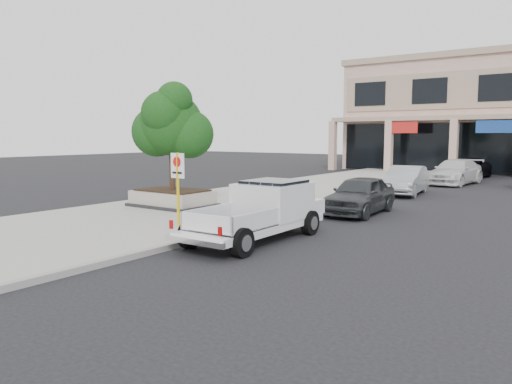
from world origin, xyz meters
TOP-DOWN VIEW (x-y plane):
  - ground at (0.00, 0.00)m, footprint 120.00×120.00m
  - sidewalk at (-5.50, 6.00)m, footprint 8.00×52.00m
  - curb at (-1.55, 6.00)m, footprint 0.20×52.00m
  - planter at (-6.52, 2.41)m, footprint 3.20×2.20m
  - planter_tree at (-6.39, 2.57)m, footprint 2.90×2.55m
  - no_parking_sign at (-3.20, -0.63)m, footprint 0.55×0.09m
  - hedge at (-2.43, 5.36)m, footprint 1.10×0.99m
  - pickup_truck at (-0.35, -0.47)m, footprint 2.04×5.33m
  - curb_car_a at (-0.02, 5.89)m, footprint 1.94×4.35m
  - curb_car_b at (-0.71, 13.03)m, footprint 2.05×4.54m
  - curb_car_c at (-0.09, 20.05)m, footprint 2.65×5.39m
  - curb_car_d at (-0.54, 24.83)m, footprint 2.51×5.25m

SIDE VIEW (x-z plane):
  - ground at x=0.00m, z-range 0.00..0.00m
  - sidewalk at x=-5.50m, z-range 0.00..0.15m
  - curb at x=-1.55m, z-range 0.00..0.15m
  - planter at x=-6.52m, z-range 0.14..0.82m
  - hedge at x=-2.43m, z-range 0.15..1.08m
  - curb_car_d at x=-0.54m, z-range 0.00..1.44m
  - curb_car_b at x=-0.71m, z-range 0.00..1.44m
  - curb_car_a at x=-0.02m, z-range 0.00..1.45m
  - curb_car_c at x=-0.09m, z-range 0.00..1.51m
  - pickup_truck at x=-0.35m, z-range 0.00..1.67m
  - no_parking_sign at x=-3.20m, z-range 0.48..2.78m
  - planter_tree at x=-6.39m, z-range 1.41..5.41m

